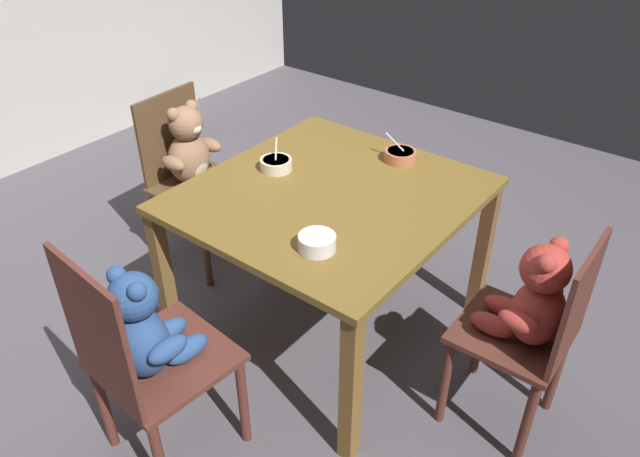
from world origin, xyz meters
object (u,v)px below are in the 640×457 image
porridge_bowl_white_near_left (317,242)px  metal_pail (182,114)px  dining_table (330,210)px  teddy_chair_near_front (533,311)px  teddy_chair_far_center (191,160)px  porridge_bowl_terracotta_near_right (400,155)px  teddy_chair_near_left (144,341)px  porridge_bowl_cream_far_center (276,164)px

porridge_bowl_white_near_left → metal_pail: porridge_bowl_white_near_left is taller
dining_table → teddy_chair_near_front: 0.87m
teddy_chair_far_center → porridge_bowl_white_near_left: bearing=-21.5°
teddy_chair_near_front → porridge_bowl_terracotta_near_right: size_ratio=5.80×
dining_table → teddy_chair_near_front: bearing=-90.4°
teddy_chair_near_left → porridge_bowl_terracotta_near_right: size_ratio=6.23×
porridge_bowl_white_near_left → porridge_bowl_terracotta_near_right: bearing=9.5°
teddy_chair_near_left → teddy_chair_near_front: size_ratio=1.07×
teddy_chair_near_left → teddy_chair_near_front: teddy_chair_near_left is taller
teddy_chair_far_center → porridge_bowl_white_near_left: 1.15m
porridge_bowl_terracotta_near_right → teddy_chair_near_front: bearing=-117.2°
metal_pail → porridge_bowl_white_near_left: bearing=-120.0°
dining_table → teddy_chair_far_center: size_ratio=1.26×
teddy_chair_far_center → porridge_bowl_cream_far_center: 0.61m
teddy_chair_far_center → teddy_chair_near_front: bearing=-3.7°
dining_table → porridge_bowl_cream_far_center: porridge_bowl_cream_far_center is taller
teddy_chair_near_front → porridge_bowl_white_near_left: teddy_chair_near_front is taller
dining_table → teddy_chair_far_center: 0.88m
teddy_chair_near_left → porridge_bowl_cream_far_center: (0.92, 0.24, 0.18)m
porridge_bowl_white_near_left → metal_pail: size_ratio=0.46×
teddy_chair_far_center → porridge_bowl_terracotta_near_right: (0.37, -0.95, 0.17)m
porridge_bowl_white_near_left → metal_pail: (1.36, 2.35, -0.61)m
teddy_chair_near_left → teddy_chair_far_center: 1.24m
porridge_bowl_cream_far_center → metal_pail: bearing=61.5°
teddy_chair_far_center → teddy_chair_near_front: 1.74m
porridge_bowl_terracotta_near_right → porridge_bowl_cream_far_center: (-0.39, 0.37, 0.00)m
teddy_chair_far_center → metal_pail: bearing=139.6°
porridge_bowl_terracotta_near_right → porridge_bowl_cream_far_center: bearing=136.6°
teddy_chair_near_left → porridge_bowl_terracotta_near_right: (1.31, -0.13, 0.18)m
teddy_chair_far_center → teddy_chair_near_left: bearing=-51.4°
porridge_bowl_terracotta_near_right → dining_table: bearing=168.9°
teddy_chair_near_left → porridge_bowl_white_near_left: bearing=-19.3°
teddy_chair_near_left → dining_table: bearing=1.6°
dining_table → porridge_bowl_white_near_left: porridge_bowl_white_near_left is taller
teddy_chair_far_center → teddy_chair_near_front: size_ratio=1.01×
teddy_chair_far_center → teddy_chair_near_front: teddy_chair_far_center is taller
teddy_chair_near_front → porridge_bowl_cream_far_center: size_ratio=6.33×
teddy_chair_near_left → teddy_chair_far_center: size_ratio=1.06×
porridge_bowl_cream_far_center → metal_pail: 2.20m
dining_table → teddy_chair_near_front: teddy_chair_near_front is taller
dining_table → teddy_chair_far_center: (0.03, 0.87, -0.06)m
teddy_chair_near_left → metal_pail: bearing=52.4°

